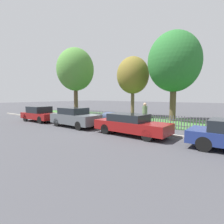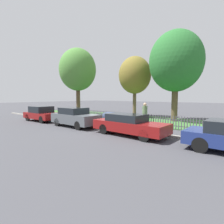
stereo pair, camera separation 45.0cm
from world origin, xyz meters
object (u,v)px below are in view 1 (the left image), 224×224
tree_behind_motorcycle (133,75)px  parked_car_navy_estate (131,124)px  parked_car_silver_hatchback (40,114)px  tree_mid_park (174,62)px  parked_car_black_saloon (75,117)px  tree_nearest_kerb (75,70)px  pedestrian_near_fence (145,113)px  covered_motorcycle (110,117)px

tree_behind_motorcycle → parked_car_navy_estate: bearing=-60.1°
parked_car_silver_hatchback → tree_mid_park: (9.61, 7.72, 4.73)m
tree_mid_park → parked_car_black_saloon: bearing=-122.3°
parked_car_black_saloon → tree_nearest_kerb: bearing=138.9°
tree_behind_motorcycle → tree_mid_park: 4.77m
parked_car_black_saloon → pedestrian_near_fence: 5.31m
parked_car_black_saloon → pedestrian_near_fence: (4.26, 3.15, 0.30)m
parked_car_black_saloon → pedestrian_near_fence: size_ratio=2.22×
parked_car_navy_estate → tree_behind_motorcycle: bearing=121.8°
covered_motorcycle → pedestrian_near_fence: (2.79, 0.72, 0.40)m
parked_car_black_saloon → tree_mid_park: size_ratio=0.50×
tree_behind_motorcycle → parked_car_silver_hatchback: bearing=-120.9°
parked_car_black_saloon → tree_nearest_kerb: tree_nearest_kerb is taller
parked_car_silver_hatchback → parked_car_navy_estate: (9.62, 0.11, -0.04)m
tree_behind_motorcycle → tree_mid_park: bearing=-6.6°
parked_car_silver_hatchback → tree_nearest_kerb: tree_nearest_kerb is taller
tree_behind_motorcycle → pedestrian_near_fence: size_ratio=3.65×
pedestrian_near_fence → covered_motorcycle: bearing=16.9°
parked_car_navy_estate → parked_car_silver_hatchback: bearing=-177.4°
covered_motorcycle → tree_nearest_kerb: bearing=163.9°
tree_mid_park → tree_behind_motorcycle: bearing=173.4°
tree_nearest_kerb → pedestrian_near_fence: size_ratio=4.30×
covered_motorcycle → tree_mid_park: (3.38, 5.27, 4.80)m
tree_nearest_kerb → parked_car_navy_estate: bearing=-25.3°
tree_nearest_kerb → pedestrian_near_fence: (9.89, -1.91, -4.34)m
parked_car_black_saloon → tree_nearest_kerb: (-5.62, 5.05, 4.64)m
covered_motorcycle → tree_mid_park: 7.89m
parked_car_black_saloon → parked_car_silver_hatchback: bearing=-178.9°
tree_nearest_kerb → tree_behind_motorcycle: size_ratio=1.18×
covered_motorcycle → pedestrian_near_fence: pedestrian_near_fence is taller
parked_car_silver_hatchback → parked_car_black_saloon: (4.75, 0.02, 0.04)m
tree_nearest_kerb → covered_motorcycle: bearing=-20.3°
covered_motorcycle → tree_mid_park: tree_mid_park is taller
parked_car_navy_estate → tree_behind_motorcycle: tree_behind_motorcycle is taller
parked_car_silver_hatchback → tree_mid_park: 13.20m
tree_nearest_kerb → parked_car_silver_hatchback: bearing=-80.2°
parked_car_navy_estate → tree_nearest_kerb: tree_nearest_kerb is taller
tree_behind_motorcycle → tree_nearest_kerb: bearing=-151.4°
tree_nearest_kerb → pedestrian_near_fence: tree_nearest_kerb is taller
parked_car_silver_hatchback → pedestrian_near_fence: (9.01, 3.17, 0.34)m
parked_car_silver_hatchback → parked_car_black_saloon: size_ratio=0.94×
parked_car_silver_hatchback → tree_mid_park: tree_mid_park is taller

